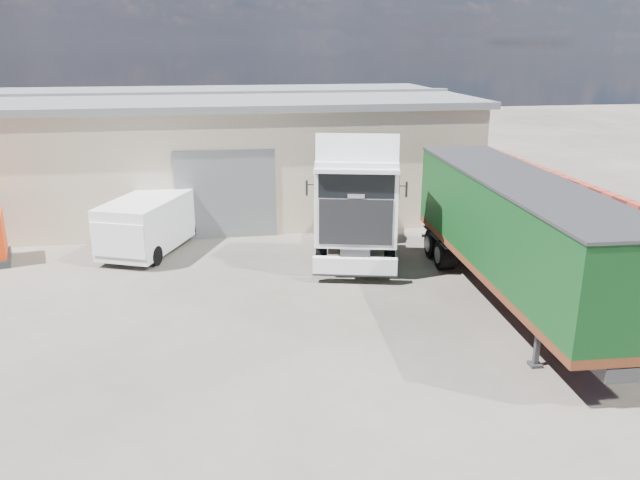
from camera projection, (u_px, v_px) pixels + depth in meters
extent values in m
plane|color=black|center=(314.00, 344.00, 16.49)|extent=(120.00, 120.00, 0.00)
cube|color=#BDAC91|center=(138.00, 155.00, 29.83)|extent=(30.00, 12.00, 5.00)
cube|color=#575A5C|center=(133.00, 98.00, 29.03)|extent=(30.60, 12.60, 0.30)
cube|color=#575A5C|center=(226.00, 195.00, 25.01)|extent=(4.00, 0.08, 3.60)
cube|color=#575A5C|center=(133.00, 94.00, 28.97)|extent=(30.60, 0.40, 0.15)
cube|color=maroon|center=(589.00, 219.00, 23.56)|extent=(0.35, 26.00, 2.50)
cylinder|color=black|center=(355.00, 257.00, 21.48)|extent=(2.87, 1.75, 1.15)
cylinder|color=black|center=(357.00, 226.00, 25.10)|extent=(2.92, 1.76, 1.15)
cylinder|color=black|center=(357.00, 216.00, 26.54)|extent=(2.92, 1.76, 1.15)
cube|color=#2D2D30|center=(357.00, 225.00, 23.84)|extent=(2.63, 7.20, 0.33)
cube|color=silver|center=(355.00, 266.00, 20.49)|extent=(2.76, 0.91, 0.60)
cube|color=silver|center=(356.00, 201.00, 21.27)|extent=(3.23, 3.07, 2.66)
cube|color=black|center=(356.00, 222.00, 20.20)|extent=(2.34, 0.62, 1.52)
cube|color=black|center=(356.00, 186.00, 19.86)|extent=(2.39, 0.63, 0.82)
cube|color=silver|center=(357.00, 150.00, 20.96)|extent=(3.11, 2.68, 1.33)
cube|color=#0E624E|center=(318.00, 205.00, 21.86)|extent=(0.20, 0.80, 1.20)
cube|color=#0E624E|center=(396.00, 207.00, 21.68)|extent=(0.20, 0.80, 1.20)
cylinder|color=#2D2D30|center=(357.00, 209.00, 25.11)|extent=(1.44, 1.44, 0.13)
cube|color=#2D2D30|center=(537.00, 346.00, 15.22)|extent=(0.31, 0.31, 1.07)
cube|color=#2D2D30|center=(605.00, 343.00, 15.42)|extent=(0.31, 0.31, 1.07)
cylinder|color=black|center=(466.00, 248.00, 22.57)|extent=(2.54, 1.16, 1.03)
cube|color=#2D2D30|center=(511.00, 278.00, 18.73)|extent=(1.37, 11.73, 0.34)
cube|color=#5A2C14|center=(512.00, 268.00, 18.63)|extent=(3.03, 11.81, 0.23)
cube|color=black|center=(517.00, 223.00, 18.21)|extent=(3.03, 11.81, 2.54)
cube|color=#2D2D30|center=(521.00, 180.00, 17.82)|extent=(3.09, 11.87, 0.08)
cylinder|color=black|center=(131.00, 254.00, 22.44)|extent=(2.23, 1.49, 0.73)
cylinder|color=black|center=(175.00, 227.00, 25.71)|extent=(2.23, 1.49, 0.73)
cube|color=silver|center=(153.00, 220.00, 23.84)|extent=(3.90, 5.49, 1.87)
cube|color=silver|center=(124.00, 237.00, 21.91)|extent=(2.26, 1.71, 1.21)
cube|color=black|center=(126.00, 219.00, 21.93)|extent=(1.81, 0.83, 0.66)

